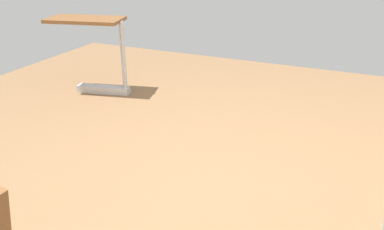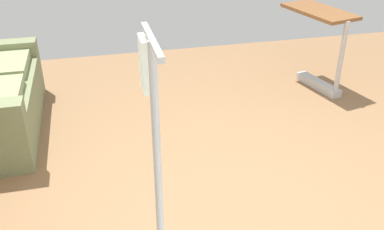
% 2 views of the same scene
% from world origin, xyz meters
% --- Properties ---
extents(ground_plane, '(6.54, 6.54, 0.00)m').
position_xyz_m(ground_plane, '(0.00, 0.00, 0.00)').
color(ground_plane, olive).
extents(overbed_table, '(0.88, 0.58, 0.84)m').
position_xyz_m(overbed_table, '(1.75, -1.31, 0.53)').
color(overbed_table, '#B2B5BA').
rests_on(overbed_table, ground).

